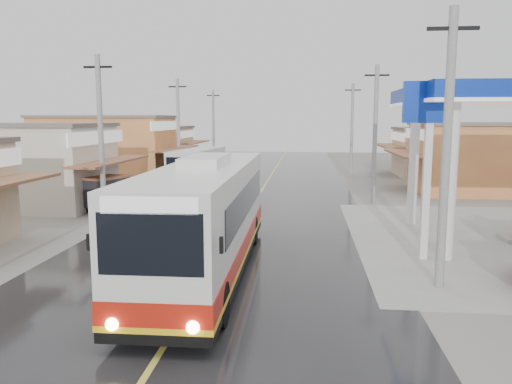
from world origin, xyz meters
The scene contains 11 objects.
ground centered at (0.00, 0.00, 0.00)m, with size 120.00×120.00×0.00m, color slate.
road centered at (0.00, 15.00, 0.01)m, with size 12.00×90.00×0.02m, color black.
centre_line centered at (0.00, 15.00, 0.02)m, with size 0.15×90.00×0.01m, color #D8CC4C.
shopfronts_left centered at (-13.00, 18.00, 0.00)m, with size 11.00×44.00×5.20m, color tan, non-canonical shape.
utility_poles_left centered at (-7.00, 16.00, 0.00)m, with size 1.60×50.00×8.00m, color gray, non-canonical shape.
utility_poles_right centered at (7.00, 15.00, 0.00)m, with size 1.60×36.00×8.00m, color gray, non-canonical shape.
coach_bus centered at (-0.10, 0.77, 1.82)m, with size 2.86×12.12×3.77m.
second_bus centered at (-5.04, 21.94, 1.45)m, with size 2.96×8.25×2.68m.
cyclist centered at (-3.48, 7.75, 0.61)m, with size 1.09×1.81×1.85m.
tricycle_near centered at (-7.60, 10.80, 1.08)m, with size 2.27×2.84×1.89m.
tyre_stack centered at (-6.06, 7.56, 0.23)m, with size 0.88×0.88×0.45m.
Camera 1 is at (3.03, -14.67, 4.94)m, focal length 35.00 mm.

